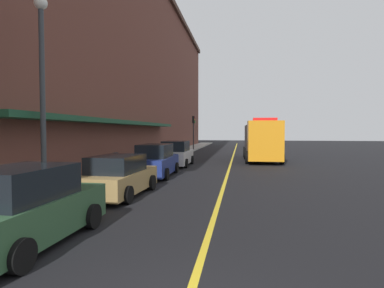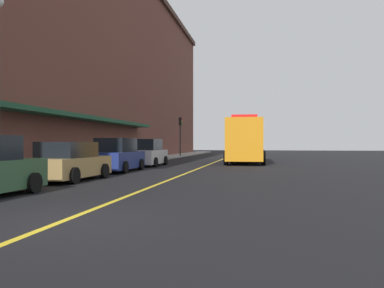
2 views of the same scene
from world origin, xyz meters
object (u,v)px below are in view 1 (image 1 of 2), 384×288
at_px(parked_car_2, 156,161).
at_px(traffic_light_near, 193,126).
at_px(parked_car_0, 26,209).
at_px(parking_meter_0, 115,161).
at_px(parked_car_1, 119,177).
at_px(parked_car_3, 176,154).
at_px(utility_truck, 261,141).
at_px(street_lamp_left, 42,77).
at_px(parking_meter_1, 116,161).

distance_m(parked_car_2, traffic_light_near, 22.96).
bearing_deg(parked_car_2, parked_car_0, 178.72).
bearing_deg(parked_car_2, traffic_light_near, 2.05).
bearing_deg(parked_car_0, parking_meter_0, 10.68).
relative_size(parked_car_1, parked_car_3, 1.03).
height_order(parked_car_0, parked_car_2, parked_car_2).
distance_m(parking_meter_0, traffic_light_near, 25.34).
distance_m(utility_truck, street_lamp_left, 19.94).
bearing_deg(parking_meter_1, parking_meter_0, -90.00).
bearing_deg(parked_car_0, traffic_light_near, 3.29).
xyz_separation_m(parked_car_0, parked_car_2, (-0.01, 10.71, 0.02)).
relative_size(parked_car_0, parked_car_1, 0.98).
xyz_separation_m(parked_car_0, street_lamp_left, (-2.01, 3.59, 3.58)).
bearing_deg(traffic_light_near, parking_meter_0, -90.14).
bearing_deg(parked_car_0, parked_car_2, 1.02).
bearing_deg(parked_car_3, parked_car_0, 179.93).
height_order(utility_truck, parking_meter_0, utility_truck).
bearing_deg(street_lamp_left, parked_car_3, 80.62).
bearing_deg(parked_car_2, parking_meter_0, 148.86).
height_order(parked_car_0, parking_meter_1, parked_car_0).
height_order(parked_car_1, parking_meter_0, parked_car_1).
bearing_deg(parked_car_2, street_lamp_left, 162.96).
height_order(parking_meter_1, traffic_light_near, traffic_light_near).
distance_m(parked_car_0, utility_truck, 22.41).
height_order(parked_car_3, parking_meter_0, parked_car_3).
bearing_deg(parking_meter_1, street_lamp_left, -97.01).
height_order(parked_car_2, parked_car_3, parked_car_3).
height_order(utility_truck, parking_meter_1, utility_truck).
distance_m(parked_car_3, parking_meter_0, 7.91).
bearing_deg(utility_truck, parked_car_3, -50.90).
bearing_deg(parked_car_3, utility_truck, -49.80).
distance_m(parked_car_0, parked_car_3, 16.04).
bearing_deg(parked_car_2, parked_car_3, -1.87).
bearing_deg(street_lamp_left, parked_car_0, -60.74).
xyz_separation_m(parked_car_1, parking_meter_0, (-1.38, 2.89, 0.31)).
distance_m(parked_car_0, parking_meter_0, 8.39).
distance_m(parked_car_1, parked_car_3, 10.66).
xyz_separation_m(parked_car_0, traffic_light_near, (-1.35, 33.51, 2.33)).
bearing_deg(traffic_light_near, parked_car_1, -87.32).
bearing_deg(parked_car_3, traffic_light_near, 4.64).
bearing_deg(street_lamp_left, traffic_light_near, 88.73).
distance_m(parked_car_3, utility_truck, 8.43).
xyz_separation_m(utility_truck, street_lamp_left, (-8.47, -17.85, 2.71)).
xyz_separation_m(parked_car_3, traffic_light_near, (-1.39, 17.48, 2.31)).
bearing_deg(parked_car_2, utility_truck, -32.39).
distance_m(street_lamp_left, traffic_light_near, 29.95).
distance_m(parked_car_0, street_lamp_left, 5.45).
height_order(parked_car_3, utility_truck, utility_truck).
relative_size(parked_car_3, parking_meter_0, 3.16).
distance_m(parked_car_0, traffic_light_near, 33.62).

